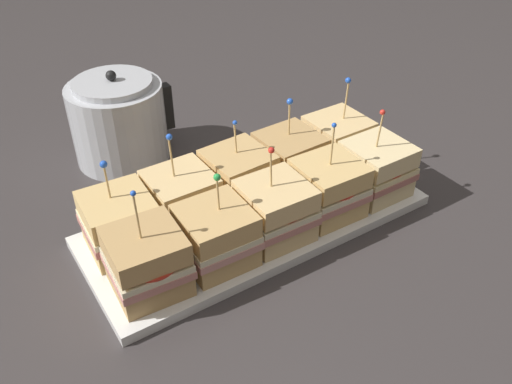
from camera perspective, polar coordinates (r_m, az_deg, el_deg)
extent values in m
plane|color=#383333|center=(0.96, 0.00, -3.37)|extent=(6.00, 6.00, 0.00)
cube|color=white|center=(0.95, 0.00, -3.14)|extent=(0.60, 0.25, 0.01)
cube|color=white|center=(0.95, 0.00, -2.72)|extent=(0.60, 0.25, 0.01)
cube|color=tan|center=(0.82, -11.14, -8.80)|extent=(0.11, 0.11, 0.04)
cube|color=tan|center=(0.81, -11.34, -7.58)|extent=(0.12, 0.12, 0.01)
cube|color=beige|center=(0.80, -11.44, -6.98)|extent=(0.11, 0.11, 0.01)
cylinder|color=red|center=(0.78, -10.96, -7.37)|extent=(0.07, 0.07, 0.00)
cube|color=tan|center=(0.78, -11.67, -5.53)|extent=(0.11, 0.11, 0.04)
cylinder|color=tan|center=(0.75, -12.38, -2.75)|extent=(0.00, 0.01, 0.09)
sphere|color=blue|center=(0.72, -12.81, -0.14)|extent=(0.01, 0.01, 0.01)
cube|color=tan|center=(0.85, -4.16, -6.11)|extent=(0.11, 0.11, 0.04)
cube|color=tan|center=(0.84, -4.23, -4.89)|extent=(0.11, 0.11, 0.01)
cube|color=beige|center=(0.83, -4.27, -4.28)|extent=(0.11, 0.11, 0.01)
cube|color=tan|center=(0.82, -4.34, -3.06)|extent=(0.11, 0.11, 0.04)
cylinder|color=tan|center=(0.80, -4.02, -0.39)|extent=(0.00, 0.01, 0.07)
sphere|color=green|center=(0.78, -4.12, 1.56)|extent=(0.01, 0.01, 0.01)
cube|color=#DBB77A|center=(0.90, 2.03, -3.54)|extent=(0.11, 0.11, 0.04)
cube|color=tan|center=(0.88, 2.07, -2.34)|extent=(0.11, 0.11, 0.01)
cube|color=beige|center=(0.88, 2.08, -1.74)|extent=(0.11, 0.11, 0.01)
cylinder|color=red|center=(0.86, 2.78, -1.98)|extent=(0.06, 0.06, 0.00)
cube|color=#E8C281|center=(0.86, 2.12, -0.32)|extent=(0.11, 0.11, 0.04)
cylinder|color=tan|center=(0.83, 1.58, 2.26)|extent=(0.00, 0.01, 0.08)
sphere|color=red|center=(0.81, 1.62, 4.41)|extent=(0.01, 0.01, 0.01)
cube|color=tan|center=(0.95, 7.45, -1.14)|extent=(0.11, 0.11, 0.04)
cube|color=tan|center=(0.94, 7.57, 0.03)|extent=(0.11, 0.11, 0.01)
cube|color=beige|center=(0.93, 7.62, 0.61)|extent=(0.11, 0.11, 0.01)
cylinder|color=red|center=(0.92, 8.37, 0.43)|extent=(0.07, 0.07, 0.00)
cube|color=#E0B771|center=(0.92, 7.75, 1.98)|extent=(0.11, 0.11, 0.04)
cylinder|color=tan|center=(0.89, 8.00, 4.65)|extent=(0.00, 0.00, 0.09)
sphere|color=blue|center=(0.87, 8.23, 6.98)|extent=(0.01, 0.01, 0.01)
cube|color=beige|center=(1.02, 12.31, 0.94)|extent=(0.10, 0.10, 0.04)
cube|color=#B26B60|center=(1.01, 12.49, 2.07)|extent=(0.11, 0.11, 0.01)
cube|color=beige|center=(1.00, 12.57, 2.62)|extent=(0.11, 0.11, 0.01)
cylinder|color=red|center=(0.99, 13.34, 2.48)|extent=(0.06, 0.06, 0.00)
cube|color=beige|center=(0.98, 12.77, 3.93)|extent=(0.10, 0.10, 0.04)
cylinder|color=tan|center=(0.96, 12.87, 6.16)|extent=(0.00, 0.01, 0.08)
sphere|color=red|center=(0.94, 13.18, 8.18)|extent=(0.01, 0.01, 0.01)
cube|color=tan|center=(0.90, -13.92, -4.58)|extent=(0.11, 0.11, 0.04)
cube|color=#B26B60|center=(0.89, -14.14, -3.40)|extent=(0.11, 0.11, 0.01)
cube|color=beige|center=(0.88, -14.25, -2.81)|extent=(0.11, 0.11, 0.01)
cube|color=#E0B771|center=(0.87, -14.47, -1.63)|extent=(0.11, 0.11, 0.04)
cylinder|color=tan|center=(0.85, -15.38, 0.88)|extent=(0.00, 0.01, 0.07)
sphere|color=blue|center=(0.83, -15.76, 2.82)|extent=(0.01, 0.01, 0.01)
cube|color=#DBB77A|center=(0.93, -7.70, -2.16)|extent=(0.10, 0.10, 0.04)
cube|color=#B26B60|center=(0.92, -7.82, -0.98)|extent=(0.11, 0.11, 0.01)
cube|color=beige|center=(0.91, -7.88, -0.39)|extent=(0.11, 0.11, 0.01)
cube|color=#E8C281|center=(0.90, -7.99, 0.78)|extent=(0.10, 0.10, 0.04)
cylinder|color=tan|center=(0.87, -8.88, 3.47)|extent=(0.00, 0.01, 0.08)
sphere|color=blue|center=(0.85, -9.13, 5.74)|extent=(0.01, 0.01, 0.01)
cube|color=tan|center=(0.97, -1.80, 0.06)|extent=(0.11, 0.11, 0.04)
cube|color=tan|center=(0.96, -1.82, 1.22)|extent=(0.12, 0.12, 0.01)
cube|color=beige|center=(0.95, -1.84, 1.80)|extent=(0.11, 0.11, 0.01)
cylinder|color=red|center=(0.94, -1.26, 1.64)|extent=(0.07, 0.07, 0.00)
cube|color=tan|center=(0.94, -1.87, 3.16)|extent=(0.11, 0.11, 0.04)
cylinder|color=tan|center=(0.92, -2.11, 5.54)|extent=(0.00, 0.01, 0.07)
sphere|color=blue|center=(0.91, -2.16, 7.33)|extent=(0.01, 0.01, 0.01)
cube|color=tan|center=(1.02, 3.47, 2.00)|extent=(0.11, 0.11, 0.04)
cube|color=tan|center=(1.01, 3.52, 3.13)|extent=(0.11, 0.11, 0.01)
cube|color=beige|center=(1.00, 3.54, 3.69)|extent=(0.11, 0.11, 0.01)
cylinder|color=red|center=(0.99, 4.18, 3.56)|extent=(0.07, 0.07, 0.00)
cube|color=tan|center=(0.99, 3.60, 5.00)|extent=(0.11, 0.11, 0.04)
cylinder|color=tan|center=(0.97, 3.51, 7.55)|extent=(0.00, 0.01, 0.08)
sphere|color=blue|center=(0.96, 3.59, 9.49)|extent=(0.01, 0.01, 0.01)
cube|color=#DBB77A|center=(1.08, 8.39, 3.80)|extent=(0.10, 0.10, 0.04)
cube|color=#B26B60|center=(1.07, 8.50, 4.89)|extent=(0.11, 0.11, 0.01)
cube|color=beige|center=(1.07, 8.56, 5.43)|extent=(0.11, 0.11, 0.01)
cylinder|color=red|center=(1.05, 9.23, 5.33)|extent=(0.06, 0.06, 0.00)
cube|color=#E8C281|center=(1.05, 8.69, 6.69)|extent=(0.10, 0.10, 0.04)
cylinder|color=tan|center=(1.03, 9.43, 9.33)|extent=(0.00, 0.01, 0.09)
sphere|color=blue|center=(1.02, 9.68, 11.51)|extent=(0.01, 0.01, 0.01)
cylinder|color=#B7BABF|center=(1.13, -14.23, 7.04)|extent=(0.19, 0.19, 0.16)
cylinder|color=#B7BABF|center=(1.09, -14.90, 10.99)|extent=(0.15, 0.15, 0.01)
sphere|color=black|center=(1.09, -15.03, 11.75)|extent=(0.02, 0.02, 0.02)
cube|color=black|center=(1.16, -9.40, 8.89)|extent=(0.02, 0.02, 0.10)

